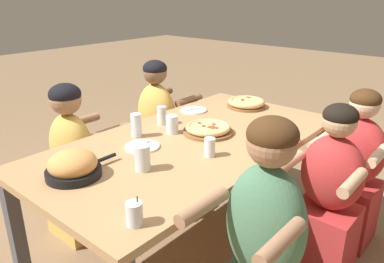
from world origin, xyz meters
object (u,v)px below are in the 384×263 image
(pizza_board_main, at_px, (246,103))
(diner_near_right, at_px, (353,175))
(drinking_glass_f, at_px, (162,115))
(drinking_glass_b, at_px, (143,159))
(diner_far_midright, at_px, (158,134))
(pizza_board_second, at_px, (208,129))
(cocktail_glass_blue, at_px, (134,215))
(drinking_glass_c, at_px, (281,134))
(skillet_bowl, at_px, (73,166))
(empty_plate_b, at_px, (194,110))
(empty_plate_a, at_px, (269,124))
(drinking_glass_d, at_px, (172,125))
(diner_near_midleft, at_px, (262,257))
(drinking_glass_e, at_px, (210,148))
(drinking_glass_a, at_px, (136,127))
(diner_near_midright, at_px, (328,201))
(diner_far_midleft, at_px, (74,168))
(empty_plate_c, at_px, (142,146))

(pizza_board_main, xyz_separation_m, diner_near_right, (0.00, -0.85, -0.34))
(drinking_glass_f, bearing_deg, drinking_glass_b, -143.19)
(diner_far_midright, xyz_separation_m, diner_near_right, (0.36, -1.47, -0.03))
(pizza_board_second, height_order, diner_near_right, diner_near_right)
(cocktail_glass_blue, distance_m, drinking_glass_f, 1.15)
(pizza_board_main, distance_m, drinking_glass_c, 0.71)
(cocktail_glass_blue, bearing_deg, diner_near_right, -11.79)
(drinking_glass_f, bearing_deg, diner_near_right, -56.49)
(cocktail_glass_blue, relative_size, drinking_glass_c, 1.03)
(skillet_bowl, bearing_deg, empty_plate_b, 11.27)
(empty_plate_a, distance_m, drinking_glass_d, 0.66)
(diner_far_midright, relative_size, diner_near_midleft, 0.95)
(pizza_board_main, xyz_separation_m, drinking_glass_e, (-0.90, -0.34, 0.01))
(drinking_glass_a, bearing_deg, cocktail_glass_blue, -132.11)
(pizza_board_main, relative_size, diner_near_midright, 0.27)
(drinking_glass_e, xyz_separation_m, diner_far_midright, (0.54, 0.97, -0.32))
(empty_plate_b, relative_size, drinking_glass_c, 1.64)
(drinking_glass_d, bearing_deg, skillet_bowl, -176.75)
(skillet_bowl, bearing_deg, empty_plate_a, -15.65)
(drinking_glass_c, height_order, diner_near_midleft, diner_near_midleft)
(drinking_glass_d, bearing_deg, drinking_glass_c, -62.12)
(drinking_glass_e, height_order, diner_far_midright, diner_far_midright)
(drinking_glass_c, bearing_deg, diner_far_midleft, 120.61)
(pizza_board_main, xyz_separation_m, drinking_glass_d, (-0.77, 0.05, 0.02))
(drinking_glass_a, relative_size, drinking_glass_d, 1.28)
(drinking_glass_c, distance_m, diner_near_midright, 0.47)
(empty_plate_a, height_order, diner_far_midright, diner_far_midright)
(empty_plate_c, xyz_separation_m, drinking_glass_a, (0.09, 0.15, 0.06))
(drinking_glass_d, relative_size, diner_near_midright, 0.11)
(empty_plate_b, xyz_separation_m, drinking_glass_e, (-0.56, -0.59, 0.04))
(drinking_glass_a, distance_m, drinking_glass_b, 0.47)
(drinking_glass_b, distance_m, drinking_glass_d, 0.53)
(pizza_board_main, height_order, diner_near_midleft, diner_near_midleft)
(drinking_glass_a, bearing_deg, drinking_glass_b, -127.92)
(empty_plate_c, distance_m, drinking_glass_a, 0.19)
(drinking_glass_e, distance_m, diner_far_midleft, 1.05)
(empty_plate_b, xyz_separation_m, diner_far_midright, (-0.02, 0.38, -0.28))
(drinking_glass_d, distance_m, diner_near_right, 1.24)
(pizza_board_main, relative_size, diner_near_right, 0.27)
(diner_far_midleft, relative_size, diner_near_midright, 1.01)
(empty_plate_a, distance_m, drinking_glass_e, 0.65)
(diner_near_midleft, bearing_deg, skillet_bowl, 21.87)
(diner_far_midright, distance_m, diner_near_midleft, 1.68)
(drinking_glass_a, height_order, diner_near_midright, diner_near_midright)
(skillet_bowl, bearing_deg, diner_near_midleft, -68.13)
(pizza_board_main, distance_m, drinking_glass_b, 1.26)
(diner_near_midright, bearing_deg, diner_far_midleft, 26.43)
(diner_near_midright, relative_size, diner_near_midleft, 0.90)
(empty_plate_a, relative_size, drinking_glass_b, 1.50)
(empty_plate_a, distance_m, empty_plate_c, 0.89)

